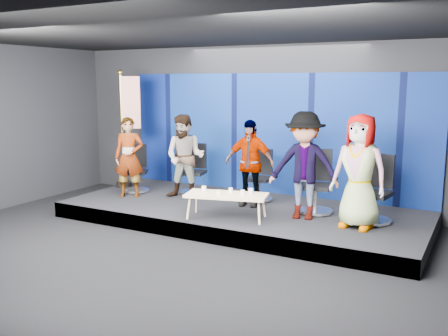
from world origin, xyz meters
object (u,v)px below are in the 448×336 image
at_px(panelist_e, 359,171).
at_px(chair_c, 259,184).
at_px(panelist_a, 129,157).
at_px(mug_b, 219,192).
at_px(chair_b, 194,177).
at_px(coffee_table, 226,196).
at_px(mug_a, 204,189).
at_px(chair_d, 316,192).
at_px(panelist_c, 249,163).
at_px(panelist_b, 185,157).
at_px(mug_d, 243,193).
at_px(mug_e, 251,191).
at_px(chair_a, 136,176).
at_px(chair_e, 375,200).
at_px(panelist_d, 304,166).
at_px(flag_stand, 128,126).
at_px(mug_c, 231,190).

bearing_deg(panelist_e, chair_c, 164.18).
xyz_separation_m(panelist_a, mug_b, (2.52, -0.66, -0.36)).
distance_m(chair_b, coffee_table, 2.16).
height_order(chair_c, mug_a, chair_c).
bearing_deg(chair_d, panelist_c, 176.06).
xyz_separation_m(panelist_b, coffee_table, (1.49, -0.97, -0.47)).
relative_size(panelist_c, mug_d, 18.67).
relative_size(coffee_table, mug_e, 15.28).
distance_m(chair_a, chair_e, 5.20).
xyz_separation_m(panelist_d, flag_stand, (-4.47, 0.66, 0.46)).
bearing_deg(chair_c, panelist_a, -164.25).
distance_m(chair_a, panelist_a, 0.71).
xyz_separation_m(chair_c, chair_d, (1.34, -0.40, 0.04)).
height_order(chair_a, mug_c, chair_a).
relative_size(chair_b, panelist_e, 0.57).
relative_size(chair_c, chair_d, 0.89).
bearing_deg(chair_d, panelist_a, -179.49).
bearing_deg(mug_a, flag_stand, 154.57).
distance_m(panelist_a, flag_stand, 1.15).
xyz_separation_m(panelist_a, panelist_c, (2.57, 0.51, 0.00)).
bearing_deg(panelist_b, panelist_a, -171.68).
height_order(panelist_a, panelist_b, panelist_b).
distance_m(chair_b, mug_a, 1.87).
xyz_separation_m(panelist_c, chair_e, (2.43, -0.03, -0.46)).
xyz_separation_m(panelist_b, mug_b, (1.39, -1.08, -0.39)).
relative_size(mug_b, flag_stand, 0.03).
distance_m(chair_c, coffee_table, 1.56).
bearing_deg(chair_a, coffee_table, -48.30).
bearing_deg(mug_b, chair_b, 133.34).
height_order(coffee_table, mug_a, mug_a).
bearing_deg(mug_b, mug_d, 23.30).
distance_m(panelist_c, panelist_d, 1.33).
relative_size(mug_b, mug_d, 0.94).
relative_size(chair_a, panelist_b, 0.59).
relative_size(mug_c, mug_e, 0.87).
bearing_deg(coffee_table, panelist_e, 14.02).
distance_m(panelist_d, mug_d, 1.19).
bearing_deg(mug_c, mug_e, 12.59).
xyz_separation_m(chair_a, panelist_c, (2.76, 0.04, 0.51)).
bearing_deg(flag_stand, mug_d, -49.40).
height_order(chair_e, mug_d, chair_e).
bearing_deg(chair_e, coffee_table, -148.38).
height_order(chair_a, chair_d, chair_d).
distance_m(panelist_d, chair_e, 1.36).
distance_m(chair_c, mug_b, 1.68).
height_order(chair_e, mug_c, chair_e).
bearing_deg(chair_b, panelist_e, -25.62).
height_order(mug_c, mug_e, mug_e).
xyz_separation_m(mug_a, mug_c, (0.47, 0.15, -0.01)).
xyz_separation_m(panelist_d, mug_b, (-1.31, -0.77, -0.47)).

